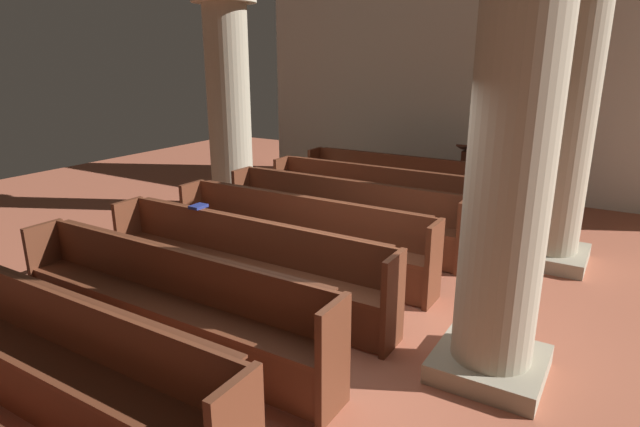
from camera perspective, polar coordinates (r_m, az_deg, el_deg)
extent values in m
plane|color=#AD5B42|center=(5.71, 1.57, -10.94)|extent=(19.20, 19.20, 0.00)
cube|color=silver|center=(10.78, 18.41, 13.82)|extent=(10.00, 0.16, 4.50)
cube|color=brown|center=(9.43, 8.75, 3.23)|extent=(3.52, 0.38, 0.05)
cube|color=brown|center=(9.53, 9.20, 4.89)|extent=(3.52, 0.04, 0.45)
cube|color=#562B1A|center=(9.53, 9.37, 6.21)|extent=(3.38, 0.06, 0.02)
cube|color=#5B2D1B|center=(10.23, -0.55, 4.49)|extent=(0.06, 0.44, 0.95)
cube|color=#5B2D1B|center=(8.93, 19.38, 1.69)|extent=(0.06, 0.44, 0.95)
cube|color=brown|center=(9.33, 8.26, 1.60)|extent=(3.52, 0.03, 0.43)
cube|color=brown|center=(8.45, 5.84, 1.76)|extent=(3.52, 0.38, 0.05)
cube|color=brown|center=(8.54, 6.37, 3.62)|extent=(3.52, 0.04, 0.45)
cube|color=#562B1A|center=(8.54, 6.56, 5.10)|extent=(3.38, 0.06, 0.02)
cube|color=#5B2D1B|center=(9.33, -4.13, 3.24)|extent=(0.06, 0.44, 0.95)
cube|color=#5B2D1B|center=(7.89, 17.64, -0.07)|extent=(0.06, 0.44, 0.95)
cube|color=brown|center=(8.37, 5.27, -0.09)|extent=(3.52, 0.03, 0.43)
cube|color=brown|center=(7.51, 2.19, -0.11)|extent=(3.52, 0.38, 0.05)
cube|color=brown|center=(7.58, 2.83, 2.01)|extent=(3.52, 0.04, 0.45)
cube|color=#562B1A|center=(7.57, 3.02, 3.68)|extent=(3.38, 0.06, 0.02)
cube|color=#5B2D1B|center=(8.48, -8.43, 1.72)|extent=(0.06, 0.44, 0.95)
cube|color=#5B2D1B|center=(6.86, 15.37, -2.36)|extent=(0.06, 0.44, 0.95)
cube|color=brown|center=(7.44, 1.51, -2.21)|extent=(3.52, 0.03, 0.43)
cube|color=brown|center=(6.61, -2.48, -2.49)|extent=(3.52, 0.38, 0.05)
cube|color=brown|center=(6.67, -1.71, -0.06)|extent=(3.52, 0.04, 0.45)
cube|color=#562B1A|center=(6.64, -1.50, 1.83)|extent=(3.38, 0.06, 0.02)
cube|color=#5B2D1B|center=(7.70, -13.64, -0.14)|extent=(0.06, 0.44, 0.95)
cube|color=#5B2D1B|center=(5.87, 12.30, -5.43)|extent=(0.06, 0.44, 0.95)
cube|color=brown|center=(6.56, -3.30, -4.89)|extent=(3.52, 0.03, 0.43)
cube|color=brown|center=(5.79, -8.57, -5.56)|extent=(3.52, 0.38, 0.05)
cube|color=brown|center=(5.82, -7.63, -2.76)|extent=(3.52, 0.04, 0.45)
cube|color=#562B1A|center=(5.78, -7.42, -0.60)|extent=(3.38, 0.06, 0.02)
cube|color=#5B2D1B|center=(7.01, -19.95, -2.39)|extent=(0.06, 0.44, 0.95)
cube|color=#5B2D1B|center=(4.92, 7.97, -9.69)|extent=(0.06, 0.44, 0.95)
cube|color=brown|center=(5.76, -9.58, -8.31)|extent=(3.52, 0.03, 0.43)
cube|color=brown|center=(5.07, -16.63, -9.47)|extent=(3.52, 0.38, 0.05)
cube|color=brown|center=(5.07, -15.47, -6.27)|extent=(3.52, 0.04, 0.45)
cube|color=#562B1A|center=(5.02, -15.27, -3.82)|extent=(3.38, 0.06, 0.02)
cube|color=#5B2D1B|center=(6.43, -27.54, -5.04)|extent=(0.06, 0.44, 0.95)
cube|color=#5B2D1B|center=(4.06, 1.47, -15.77)|extent=(0.06, 0.44, 0.95)
cube|color=brown|center=(5.08, -17.88, -12.58)|extent=(3.52, 0.03, 0.43)
cube|color=brown|center=(4.51, -27.27, -14.21)|extent=(3.52, 0.38, 0.05)
cube|color=brown|center=(4.47, -25.87, -10.66)|extent=(3.52, 0.04, 0.45)
cube|color=#562B1A|center=(4.40, -25.72, -7.93)|extent=(3.38, 0.06, 0.02)
cube|color=brown|center=(4.56, -28.78, -17.59)|extent=(3.52, 0.03, 0.43)
cube|color=#9F967E|center=(7.71, 23.51, -4.11)|extent=(1.00, 1.00, 0.18)
cylinder|color=#ADA389|center=(7.32, 25.11, 8.83)|extent=(0.74, 0.74, 3.32)
cube|color=#9F967E|center=(9.66, -9.40, 1.16)|extent=(1.00, 1.00, 0.18)
cylinder|color=#ADA389|center=(9.35, -9.92, 11.55)|extent=(0.74, 0.74, 3.32)
cube|color=#9F967E|center=(4.95, 18.01, -15.35)|extent=(0.91, 0.91, 0.18)
cylinder|color=#ADA389|center=(4.31, 20.10, 4.85)|extent=(0.67, 0.67, 3.32)
cube|color=#492215|center=(10.47, 15.77, 1.63)|extent=(0.45, 0.45, 0.06)
cube|color=#562819|center=(10.37, 15.97, 4.00)|extent=(0.28, 0.28, 0.95)
cube|color=#5B2A1A|center=(10.27, 16.21, 6.91)|extent=(0.48, 0.35, 0.15)
cube|color=navy|center=(6.28, -13.16, 0.76)|extent=(0.14, 0.20, 0.03)
cube|color=navy|center=(8.64, 19.87, -1.21)|extent=(0.36, 0.31, 0.27)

